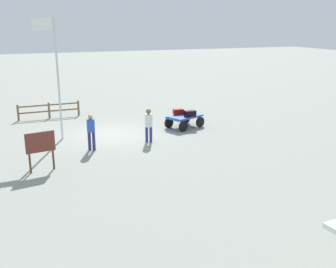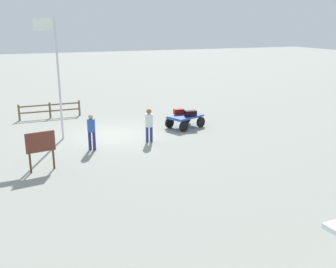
# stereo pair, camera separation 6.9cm
# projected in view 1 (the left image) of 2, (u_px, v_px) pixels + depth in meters

# --- Properties ---
(ground_plane) EXTENTS (120.00, 120.00, 0.00)m
(ground_plane) POSITION_uv_depth(u_px,v_px,m) (114.00, 135.00, 20.20)
(ground_plane) COLOR gray
(luggage_cart) EXTENTS (2.23, 1.83, 0.67)m
(luggage_cart) POSITION_uv_depth(u_px,v_px,m) (184.00, 119.00, 21.47)
(luggage_cart) COLOR #274DB0
(luggage_cart) RESTS_ON ground
(suitcase_maroon) EXTENTS (0.64, 0.39, 0.31)m
(suitcase_maroon) POSITION_uv_depth(u_px,v_px,m) (190.00, 113.00, 21.26)
(suitcase_maroon) COLOR black
(suitcase_maroon) RESTS_ON luggage_cart
(suitcase_navy) EXTENTS (0.57, 0.37, 0.30)m
(suitcase_navy) POSITION_uv_depth(u_px,v_px,m) (178.00, 112.00, 21.71)
(suitcase_navy) COLOR maroon
(suitcase_navy) RESTS_ON luggage_cart
(worker_lead) EXTENTS (0.42, 0.42, 1.63)m
(worker_lead) POSITION_uv_depth(u_px,v_px,m) (149.00, 123.00, 18.75)
(worker_lead) COLOR navy
(worker_lead) RESTS_ON ground
(worker_trailing) EXTENTS (0.47, 0.47, 1.65)m
(worker_trailing) POSITION_uv_depth(u_px,v_px,m) (91.00, 129.00, 17.52)
(worker_trailing) COLOR navy
(worker_trailing) RESTS_ON ground
(flagpole) EXTENTS (1.01, 0.10, 5.86)m
(flagpole) POSITION_uv_depth(u_px,v_px,m) (55.00, 69.00, 18.55)
(flagpole) COLOR silver
(flagpole) RESTS_ON ground
(signboard) EXTENTS (1.11, 0.25, 1.56)m
(signboard) POSITION_uv_depth(u_px,v_px,m) (40.00, 145.00, 15.00)
(signboard) COLOR #4C3319
(signboard) RESTS_ON ground
(wooden_fence) EXTENTS (3.63, 0.17, 0.94)m
(wooden_fence) POSITION_uv_depth(u_px,v_px,m) (49.00, 109.00, 23.64)
(wooden_fence) COLOR brown
(wooden_fence) RESTS_ON ground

